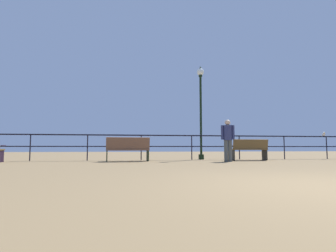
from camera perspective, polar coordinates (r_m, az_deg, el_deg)
name	(u,v)px	position (r m, az deg, el deg)	size (l,w,h in m)	color
pier_railing	(192,141)	(11.33, 5.14, -3.33)	(25.82, 0.05, 1.05)	black
bench_near_left	(128,148)	(10.11, -8.65, -4.72)	(1.65, 0.70, 0.90)	brown
bench_near_right	(249,148)	(11.27, 17.15, -4.65)	(1.47, 0.62, 0.85)	brown
lamppost_center	(201,103)	(11.89, 7.07, 4.94)	(0.31, 0.31, 4.17)	black
person_by_bench	(228,138)	(10.09, 12.79, -2.44)	(0.49, 0.30, 1.56)	#4B4F4C
seagull_on_rail	(324,134)	(14.25, 30.58, -1.55)	(0.25, 0.36, 0.18)	silver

